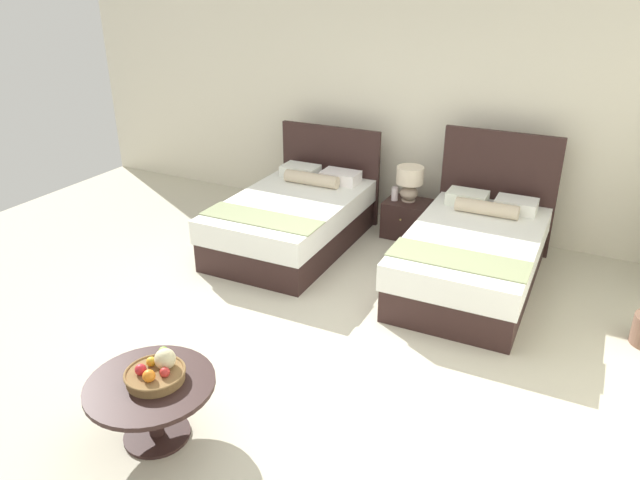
{
  "coord_description": "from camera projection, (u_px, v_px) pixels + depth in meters",
  "views": [
    {
      "loc": [
        2.19,
        -3.95,
        3.04
      ],
      "look_at": [
        -0.1,
        0.48,
        0.74
      ],
      "focal_mm": 33.57,
      "sensor_mm": 36.0,
      "label": 1
    }
  ],
  "objects": [
    {
      "name": "ground_plane",
      "position": [
        306.0,
        338.0,
        5.37
      ],
      "size": [
        10.21,
        9.71,
        0.02
      ],
      "primitive_type": "cube",
      "color": "beige"
    },
    {
      "name": "nightstand",
      "position": [
        407.0,
        218.0,
        7.29
      ],
      "size": [
        0.53,
        0.46,
        0.45
      ],
      "color": "#2F1D1B",
      "rests_on": "ground"
    },
    {
      "name": "coffee_table",
      "position": [
        152.0,
        395.0,
        4.09
      ],
      "size": [
        0.88,
        0.88,
        0.46
      ],
      "color": "#2F1D1B",
      "rests_on": "ground"
    },
    {
      "name": "table_lamp",
      "position": [
        410.0,
        180.0,
        7.1
      ],
      "size": [
        0.32,
        0.32,
        0.42
      ],
      "color": "tan",
      "rests_on": "nightstand"
    },
    {
      "name": "wall_back",
      "position": [
        425.0,
        115.0,
        7.25
      ],
      "size": [
        10.21,
        0.12,
        2.77
      ],
      "primitive_type": "cube",
      "color": "silver",
      "rests_on": "ground"
    },
    {
      "name": "loose_apple",
      "position": [
        163.0,
        351.0,
        4.31
      ],
      "size": [
        0.07,
        0.07,
        0.07
      ],
      "color": "#80B540",
      "rests_on": "coffee_table"
    },
    {
      "name": "fruit_bowl",
      "position": [
        156.0,
        372.0,
        4.05
      ],
      "size": [
        0.42,
        0.42,
        0.2
      ],
      "color": "olive",
      "rests_on": "coffee_table"
    },
    {
      "name": "vase",
      "position": [
        395.0,
        194.0,
        7.19
      ],
      "size": [
        0.08,
        0.08,
        0.16
      ],
      "color": "silver",
      "rests_on": "nightstand"
    },
    {
      "name": "bed_near_corner",
      "position": [
        473.0,
        254.0,
        6.14
      ],
      "size": [
        1.32,
        2.21,
        1.39
      ],
      "color": "#2F1D1B",
      "rests_on": "ground"
    },
    {
      "name": "bed_near_window",
      "position": [
        294.0,
        218.0,
        7.01
      ],
      "size": [
        1.37,
        2.16,
        1.21
      ],
      "color": "#2F1D1B",
      "rests_on": "ground"
    }
  ]
}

